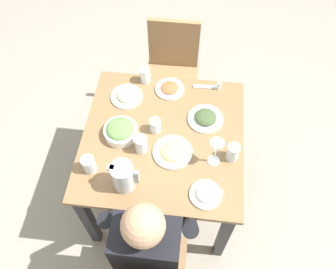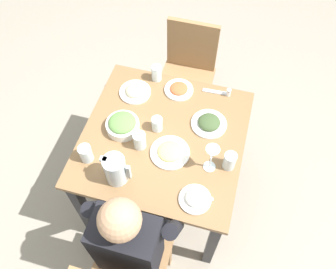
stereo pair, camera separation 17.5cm
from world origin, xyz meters
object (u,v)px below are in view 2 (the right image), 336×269
plate_fries (170,152)px  water_glass_far_right (140,140)px  water_glass_center (86,153)px  salt_shaker (229,92)px  water_glass_near_left (230,161)px  plate_rice_curry (179,89)px  diner_near (135,232)px  plate_yoghurt (195,198)px  dining_table (164,146)px  plate_dolmas (209,123)px  water_glass_near_right (157,73)px  wine_glass (212,154)px  salad_bowl (123,125)px  water_glass_far_left (157,124)px  plate_beans (135,91)px  water_pitcher (116,169)px  chair_far (188,71)px

plate_fries → water_glass_far_right: size_ratio=2.04×
water_glass_center → salt_shaker: bearing=44.4°
water_glass_near_left → plate_rice_curry: bearing=131.5°
diner_near → plate_yoghurt: size_ratio=6.82×
dining_table → diner_near: diner_near is taller
dining_table → diner_near: (0.01, -0.57, 0.03)m
diner_near → plate_dolmas: diner_near is taller
water_glass_near_left → plate_dolmas: bearing=123.4°
water_glass_near_right → wine_glass: 0.74m
dining_table → salad_bowl: (-0.25, -0.01, 0.16)m
water_glass_far_left → wine_glass: (0.36, -0.17, 0.09)m
plate_dolmas → plate_yoghurt: 0.50m
plate_beans → water_glass_far_right: 0.41m
water_pitcher → wine_glass: bearing=23.0°
salad_bowl → water_glass_far_left: size_ratio=2.14×
water_glass_near_left → water_glass_far_right: size_ratio=1.02×
plate_dolmas → salad_bowl: bearing=-161.3°
water_glass_near_left → salt_shaker: water_glass_near_left is taller
diner_near → salt_shaker: (0.31, 0.98, 0.12)m
water_glass_far_left → plate_beans: bearing=133.5°
chair_far → plate_yoghurt: bearing=-75.0°
chair_far → plate_rice_curry: bearing=-86.3°
diner_near → salt_shaker: 1.04m
water_pitcher → plate_fries: 0.34m
water_glass_near_right → salt_shaker: 0.48m
plate_fries → plate_rice_curry: 0.48m
dining_table → water_glass_far_left: (-0.05, 0.04, 0.16)m
plate_rice_curry → water_pitcher: bearing=-103.4°
dining_table → plate_dolmas: plate_dolmas is taller
plate_dolmas → water_glass_far_left: (-0.29, -0.11, 0.03)m
dining_table → water_glass_far_right: water_glass_far_right is taller
plate_dolmas → plate_fries: bearing=-124.0°
salad_bowl → water_glass_far_left: water_glass_far_left is taller
plate_rice_curry → dining_table: bearing=-89.9°
water_glass_near_left → salt_shaker: bearing=100.3°
water_glass_near_left → diner_near: bearing=-130.3°
water_glass_near_right → water_glass_far_left: bearing=-73.0°
water_pitcher → plate_rice_curry: 0.72m
dining_table → water_glass_near_right: 0.49m
diner_near → plate_rice_curry: size_ratio=6.35×
plate_fries → plate_rice_curry: (-0.07, 0.47, -0.00)m
water_pitcher → plate_dolmas: water_pitcher is taller
water_pitcher → plate_fries: bearing=43.9°
salad_bowl → plate_dolmas: size_ratio=0.92×
diner_near → plate_yoghurt: 0.37m
plate_yoghurt → water_glass_far_left: (-0.32, 0.39, 0.03)m
plate_dolmas → wine_glass: (0.06, -0.28, 0.12)m
wine_glass → plate_yoghurt: bearing=-98.7°
diner_near → salt_shaker: diner_near is taller
plate_rice_curry → water_glass_far_right: bearing=-103.4°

